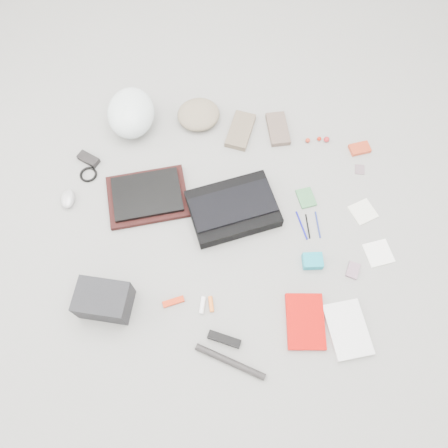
# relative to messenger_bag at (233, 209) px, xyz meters

# --- Properties ---
(ground_plane) EXTENTS (4.00, 4.00, 0.00)m
(ground_plane) POSITION_rel_messenger_bag_xyz_m (-0.03, -0.09, -0.03)
(ground_plane) COLOR gray
(messenger_bag) EXTENTS (0.48, 0.43, 0.07)m
(messenger_bag) POSITION_rel_messenger_bag_xyz_m (0.00, 0.00, 0.00)
(messenger_bag) COLOR black
(messenger_bag) RESTS_ON ground_plane
(bag_flap) EXTENTS (0.43, 0.32, 0.01)m
(bag_flap) POSITION_rel_messenger_bag_xyz_m (0.00, -0.00, 0.04)
(bag_flap) COLOR black
(bag_flap) RESTS_ON messenger_bag
(laptop_sleeve) EXTENTS (0.45, 0.39, 0.03)m
(laptop_sleeve) POSITION_rel_messenger_bag_xyz_m (-0.42, 0.03, -0.02)
(laptop_sleeve) COLOR black
(laptop_sleeve) RESTS_ON ground_plane
(laptop) EXTENTS (0.38, 0.32, 0.02)m
(laptop) POSITION_rel_messenger_bag_xyz_m (-0.42, 0.03, 0.00)
(laptop) COLOR black
(laptop) RESTS_ON laptop_sleeve
(bike_helmet) EXTENTS (0.28, 0.33, 0.18)m
(bike_helmet) POSITION_rel_messenger_bag_xyz_m (-0.58, 0.46, 0.06)
(bike_helmet) COLOR white
(bike_helmet) RESTS_ON ground_plane
(beanie) EXTENTS (0.29, 0.28, 0.08)m
(beanie) POSITION_rel_messenger_bag_xyz_m (-0.24, 0.53, 0.01)
(beanie) COLOR gray
(beanie) RESTS_ON ground_plane
(mitten_left) EXTENTS (0.15, 0.24, 0.03)m
(mitten_left) POSITION_rel_messenger_bag_xyz_m (-0.01, 0.47, -0.02)
(mitten_left) COLOR #70604C
(mitten_left) RESTS_ON ground_plane
(mitten_right) EXTENTS (0.14, 0.22, 0.03)m
(mitten_right) POSITION_rel_messenger_bag_xyz_m (0.18, 0.50, -0.02)
(mitten_right) COLOR brown
(mitten_right) RESTS_ON ground_plane
(power_brick) EXTENTS (0.12, 0.09, 0.03)m
(power_brick) POSITION_rel_messenger_bag_xyz_m (-0.76, 0.21, -0.02)
(power_brick) COLOR black
(power_brick) RESTS_ON ground_plane
(cable_coil) EXTENTS (0.10, 0.10, 0.01)m
(cable_coil) POSITION_rel_messenger_bag_xyz_m (-0.74, 0.12, -0.03)
(cable_coil) COLOR black
(cable_coil) RESTS_ON ground_plane
(mouse) EXTENTS (0.08, 0.12, 0.04)m
(mouse) POSITION_rel_messenger_bag_xyz_m (-0.80, -0.03, -0.01)
(mouse) COLOR #A9A8AB
(mouse) RESTS_ON ground_plane
(camera_bag) EXTENTS (0.23, 0.16, 0.14)m
(camera_bag) POSITION_rel_messenger_bag_xyz_m (-0.50, -0.51, 0.04)
(camera_bag) COLOR #232326
(camera_bag) RESTS_ON ground_plane
(multitool) EXTENTS (0.10, 0.06, 0.01)m
(multitool) POSITION_rel_messenger_bag_xyz_m (-0.21, -0.47, -0.03)
(multitool) COLOR red
(multitool) RESTS_ON ground_plane
(toiletry_tube_white) EXTENTS (0.02, 0.08, 0.02)m
(toiletry_tube_white) POSITION_rel_messenger_bag_xyz_m (-0.08, -0.47, -0.02)
(toiletry_tube_white) COLOR white
(toiletry_tube_white) RESTS_ON ground_plane
(toiletry_tube_orange) EXTENTS (0.04, 0.07, 0.02)m
(toiletry_tube_orange) POSITION_rel_messenger_bag_xyz_m (-0.05, -0.46, -0.02)
(toiletry_tube_orange) COLOR orange
(toiletry_tube_orange) RESTS_ON ground_plane
(u_lock) EXTENTS (0.15, 0.06, 0.03)m
(u_lock) POSITION_rel_messenger_bag_xyz_m (0.03, -0.61, -0.02)
(u_lock) COLOR black
(u_lock) RESTS_ON ground_plane
(bike_pump) EXTENTS (0.30, 0.12, 0.03)m
(bike_pump) POSITION_rel_messenger_bag_xyz_m (0.06, -0.69, -0.02)
(bike_pump) COLOR black
(bike_pump) RESTS_ON ground_plane
(book_red) EXTENTS (0.19, 0.26, 0.03)m
(book_red) POSITION_rel_messenger_bag_xyz_m (0.37, -0.49, -0.02)
(book_red) COLOR red
(book_red) RESTS_ON ground_plane
(book_white) EXTENTS (0.22, 0.28, 0.03)m
(book_white) POSITION_rel_messenger_bag_xyz_m (0.55, -0.51, -0.02)
(book_white) COLOR silver
(book_white) RESTS_ON ground_plane
(notepad) EXTENTS (0.11, 0.12, 0.01)m
(notepad) POSITION_rel_messenger_bag_xyz_m (0.35, 0.11, -0.03)
(notepad) COLOR #3A7644
(notepad) RESTS_ON ground_plane
(pen_blue) EXTENTS (0.07, 0.14, 0.01)m
(pen_blue) POSITION_rel_messenger_bag_xyz_m (0.33, -0.04, -0.03)
(pen_blue) COLOR #0E0E8F
(pen_blue) RESTS_ON ground_plane
(pen_black) EXTENTS (0.03, 0.12, 0.01)m
(pen_black) POSITION_rel_messenger_bag_xyz_m (0.36, -0.04, -0.03)
(pen_black) COLOR black
(pen_black) RESTS_ON ground_plane
(pen_navy) EXTENTS (0.04, 0.14, 0.01)m
(pen_navy) POSITION_rel_messenger_bag_xyz_m (0.41, -0.02, -0.03)
(pen_navy) COLOR navy
(pen_navy) RESTS_ON ground_plane
(accordion_wallet) EXTENTS (0.10, 0.08, 0.04)m
(accordion_wallet) POSITION_rel_messenger_bag_xyz_m (0.39, -0.22, -0.01)
(accordion_wallet) COLOR #0C94AE
(accordion_wallet) RESTS_ON ground_plane
(card_deck) EXTENTS (0.07, 0.09, 0.01)m
(card_deck) POSITION_rel_messenger_bag_xyz_m (0.57, -0.23, -0.03)
(card_deck) COLOR gray
(card_deck) RESTS_ON ground_plane
(napkin_top) EXTENTS (0.15, 0.15, 0.01)m
(napkin_top) POSITION_rel_messenger_bag_xyz_m (0.62, 0.07, -0.03)
(napkin_top) COLOR silver
(napkin_top) RESTS_ON ground_plane
(napkin_bottom) EXTENTS (0.15, 0.15, 0.01)m
(napkin_bottom) POSITION_rel_messenger_bag_xyz_m (0.69, -0.14, -0.03)
(napkin_bottom) COLOR white
(napkin_bottom) RESTS_ON ground_plane
(lollipop_a) EXTENTS (0.03, 0.03, 0.02)m
(lollipop_a) POSITION_rel_messenger_bag_xyz_m (0.34, 0.45, -0.02)
(lollipop_a) COLOR #B6311B
(lollipop_a) RESTS_ON ground_plane
(lollipop_b) EXTENTS (0.02, 0.02, 0.02)m
(lollipop_b) POSITION_rel_messenger_bag_xyz_m (0.40, 0.47, -0.02)
(lollipop_b) COLOR #AA1A09
(lollipop_b) RESTS_ON ground_plane
(lollipop_c) EXTENTS (0.04, 0.04, 0.03)m
(lollipop_c) POSITION_rel_messenger_bag_xyz_m (0.44, 0.46, -0.02)
(lollipop_c) COLOR #AA1E22
(lollipop_c) RESTS_ON ground_plane
(altoids_tin) EXTENTS (0.12, 0.10, 0.02)m
(altoids_tin) POSITION_rel_messenger_bag_xyz_m (0.61, 0.43, -0.02)
(altoids_tin) COLOR #BC3C20
(altoids_tin) RESTS_ON ground_plane
(stamp_sheet) EXTENTS (0.05, 0.06, 0.00)m
(stamp_sheet) POSITION_rel_messenger_bag_xyz_m (0.61, 0.31, -0.03)
(stamp_sheet) COLOR slate
(stamp_sheet) RESTS_ON ground_plane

